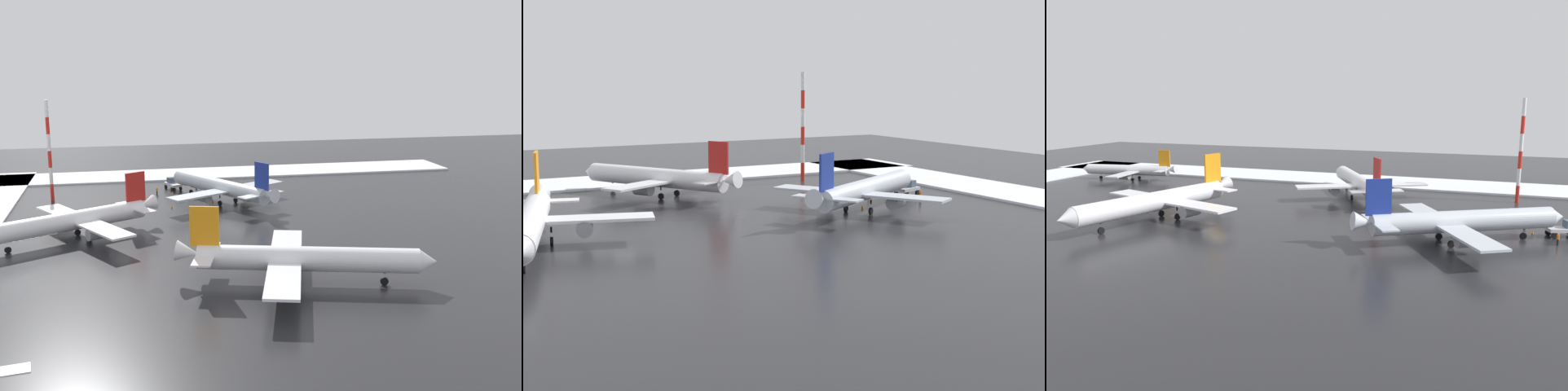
% 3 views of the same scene
% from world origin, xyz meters
% --- Properties ---
extents(ground_plane, '(240.00, 240.00, 0.00)m').
position_xyz_m(ground_plane, '(0.00, 0.00, 0.00)').
color(ground_plane, '#232326').
extents(snow_bank_far, '(152.00, 16.00, 0.39)m').
position_xyz_m(snow_bank_far, '(0.00, -50.00, 0.19)').
color(snow_bank_far, white).
rests_on(snow_bank_far, ground_plane).
extents(airplane_distant_tail, '(28.61, 24.47, 9.40)m').
position_xyz_m(airplane_distant_tail, '(-36.41, -2.74, 3.11)').
color(airplane_distant_tail, silver).
rests_on(airplane_distant_tail, ground_plane).
extents(airplane_foreground_jet, '(27.62, 32.86, 9.93)m').
position_xyz_m(airplane_foreground_jet, '(10.79, 0.33, 3.28)').
color(airplane_foreground_jet, white).
rests_on(airplane_foreground_jet, ground_plane).
extents(airplane_parked_portside, '(25.33, 21.12, 7.53)m').
position_xyz_m(airplane_parked_portside, '(42.92, -32.18, 2.49)').
color(airplane_parked_portside, silver).
rests_on(airplane_parked_portside, ground_plane).
extents(airplane_far_rear, '(24.68, 28.88, 9.44)m').
position_xyz_m(airplane_far_rear, '(-15.37, -29.66, 3.12)').
color(airplane_far_rear, white).
rests_on(airplane_far_rear, ground_plane).
extents(pushback_tug, '(5.08, 3.65, 2.50)m').
position_xyz_m(pushback_tug, '(-50.79, -11.21, 1.28)').
color(pushback_tug, silver).
rests_on(pushback_tug, ground_plane).
extents(ground_crew_by_nose_gear, '(0.36, 0.36, 1.71)m').
position_xyz_m(ground_crew_by_nose_gear, '(-49.43, -6.28, 0.97)').
color(ground_crew_by_nose_gear, black).
rests_on(ground_crew_by_nose_gear, ground_plane).
extents(ground_crew_beside_wing, '(0.36, 0.36, 1.71)m').
position_xyz_m(ground_crew_beside_wing, '(-45.67, -14.81, 0.97)').
color(ground_crew_beside_wing, black).
rests_on(ground_crew_beside_wing, ground_plane).
extents(antenna_mast, '(0.70, 0.70, 19.88)m').
position_xyz_m(antenna_mast, '(-45.25, -35.41, 9.94)').
color(antenna_mast, red).
rests_on(antenna_mast, ground_plane).
extents(traffic_cone_near_nose, '(0.36, 0.36, 0.55)m').
position_xyz_m(traffic_cone_near_nose, '(-33.53, -12.72, 0.28)').
color(traffic_cone_near_nose, orange).
rests_on(traffic_cone_near_nose, ground_plane).
extents(traffic_cone_mid_line, '(0.36, 0.36, 0.55)m').
position_xyz_m(traffic_cone_mid_line, '(-46.61, -11.58, 0.28)').
color(traffic_cone_mid_line, orange).
rests_on(traffic_cone_mid_line, ground_plane).
extents(traffic_cone_wingtip_side, '(0.36, 0.36, 0.55)m').
position_xyz_m(traffic_cone_wingtip_side, '(-37.26, -4.42, 0.28)').
color(traffic_cone_wingtip_side, orange).
rests_on(traffic_cone_wingtip_side, ground_plane).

